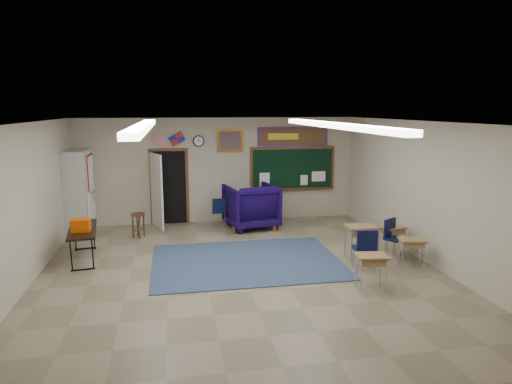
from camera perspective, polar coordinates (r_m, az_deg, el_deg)
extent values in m
plane|color=#84735B|center=(9.19, -1.65, -10.37)|extent=(9.00, 9.00, 0.00)
cube|color=#B4AB91|center=(13.18, -4.73, 2.72)|extent=(8.00, 0.04, 3.00)
cube|color=#B4AB91|center=(4.56, 7.30, -12.51)|extent=(8.00, 0.04, 3.00)
cube|color=#B4AB91|center=(9.08, -27.52, -1.99)|extent=(0.04, 9.00, 3.00)
cube|color=#B4AB91|center=(10.17, 21.16, -0.27)|extent=(0.04, 9.00, 3.00)
cube|color=silver|center=(8.59, -1.75, 8.66)|extent=(8.00, 9.00, 0.04)
cube|color=#313F5D|center=(9.96, -1.22, -8.63)|extent=(4.00, 3.00, 0.02)
cube|color=black|center=(13.17, -10.77, 0.59)|extent=(0.95, 0.04, 2.10)
cube|color=silver|center=(12.74, -12.32, 0.11)|extent=(0.35, 0.86, 2.05)
cube|color=brown|center=(13.54, 4.59, 2.94)|extent=(2.55, 0.05, 1.30)
cube|color=black|center=(13.53, 4.61, 2.93)|extent=(2.40, 0.03, 1.15)
cube|color=brown|center=(13.58, 4.62, 0.40)|extent=(2.40, 0.12, 0.04)
cube|color=#AD180E|center=(13.45, 4.65, 6.95)|extent=(2.10, 0.04, 0.55)
cube|color=brown|center=(13.44, 4.66, 6.95)|extent=(1.90, 0.03, 0.40)
cube|color=#945C1C|center=(13.10, -3.24, 6.44)|extent=(0.75, 0.05, 0.65)
cube|color=#A51466|center=(13.08, -3.23, 6.43)|extent=(0.62, 0.03, 0.52)
cylinder|color=black|center=(13.01, -7.20, 6.34)|extent=(0.32, 0.05, 0.32)
cylinder|color=white|center=(13.00, -7.19, 6.34)|extent=(0.26, 0.02, 0.26)
cube|color=#B5B6B1|center=(12.76, -21.25, -0.04)|extent=(0.55, 1.25, 2.20)
imported|color=#110536|center=(12.56, -0.63, -1.77)|extent=(1.52, 1.55, 1.21)
cube|color=#A0764A|center=(10.16, 12.96, -4.23)|extent=(0.64, 0.48, 0.04)
cube|color=brown|center=(10.19, 12.94, -4.80)|extent=(0.55, 0.41, 0.13)
cube|color=#A0764A|center=(10.70, 16.67, -4.22)|extent=(0.60, 0.49, 0.04)
cube|color=brown|center=(10.72, 16.65, -4.69)|extent=(0.52, 0.42, 0.11)
cube|color=#A0764A|center=(8.54, 14.27, -7.73)|extent=(0.61, 0.49, 0.04)
cube|color=brown|center=(8.57, 14.24, -8.32)|extent=(0.53, 0.42, 0.11)
cube|color=#A0764A|center=(9.90, 18.94, -5.68)|extent=(0.60, 0.50, 0.04)
cube|color=brown|center=(9.93, 18.91, -6.16)|extent=(0.52, 0.43, 0.11)
cube|color=black|center=(10.62, -20.88, -4.40)|extent=(0.78, 1.74, 0.05)
cube|color=#D84C03|center=(10.36, -21.06, -3.90)|extent=(0.37, 0.28, 0.26)
cylinder|color=#472515|center=(11.98, -14.55, -2.72)|extent=(0.35, 0.35, 0.04)
torus|color=#472515|center=(12.08, -14.46, -4.55)|extent=(0.29, 0.29, 0.02)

